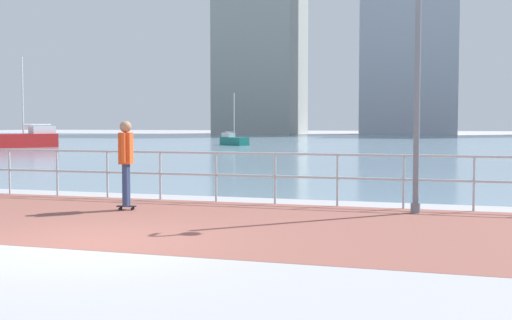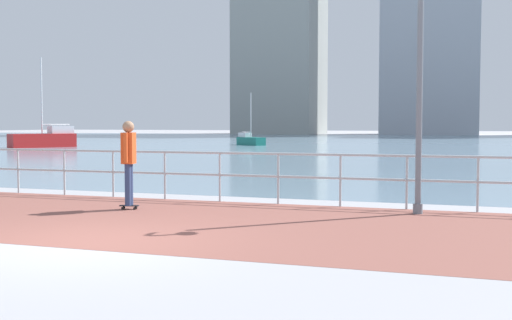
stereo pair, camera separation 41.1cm
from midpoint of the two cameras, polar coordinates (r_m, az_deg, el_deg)
The scene contains 9 objects.
ground at distance 48.64m, azimuth 10.57°, elevation 1.11°, with size 220.00×220.00×0.00m, color #9E9EA3.
brick_paving at distance 12.08m, azimuth -9.41°, elevation -5.28°, with size 28.00×5.84×0.01m, color brown.
harbor_water at distance 58.89m, azimuth 11.67°, elevation 1.47°, with size 180.00×88.00×0.00m, color #6B899E.
waterfront_railing at distance 14.65m, azimuth -4.39°, elevation -0.65°, with size 25.25×0.06×1.15m.
lamppost at distance 12.93m, azimuth 13.08°, elevation 7.73°, with size 0.42×0.80×5.09m.
skateboarder at distance 13.47m, azimuth -12.38°, elevation 0.33°, with size 0.41×0.55×1.84m.
sailboat_navy at distance 50.63m, azimuth -20.06°, elevation 1.78°, with size 3.80×4.83×6.72m.
sailboat_yellow at distance 52.71m, azimuth -2.25°, elevation 1.77°, with size 2.98×2.65×4.30m.
tower_steel at distance 111.44m, azimuth 0.36°, elevation 12.98°, with size 13.33×13.73×42.82m.
Camera 1 is at (5.10, -8.38, 1.79)m, focal length 44.86 mm.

